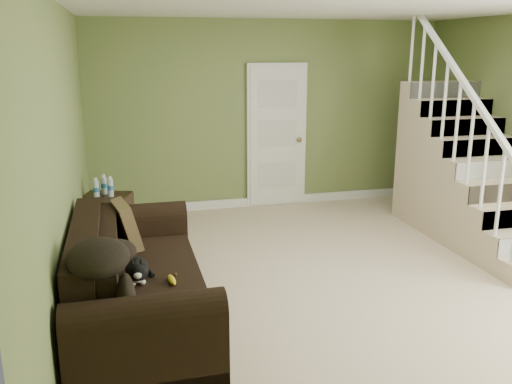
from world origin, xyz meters
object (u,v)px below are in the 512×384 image
sofa (134,292)px  cat (137,270)px  side_table (106,222)px  banana (172,280)px

sofa → cat: bearing=-74.4°
sofa → side_table: 2.02m
sofa → side_table: sofa is taller
sofa → banana: (0.28, -0.23, 0.17)m
banana → side_table: bearing=95.7°
cat → banana: 0.28m
sofa → banana: bearing=-38.8°
sofa → banana: sofa is taller
sofa → banana: 0.40m
banana → sofa: bearing=133.6°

